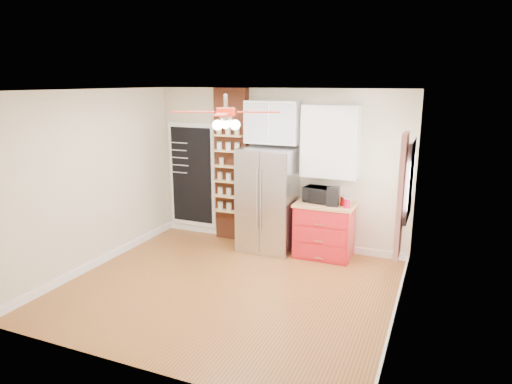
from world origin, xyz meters
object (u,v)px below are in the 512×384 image
at_px(fridge, 268,200).
at_px(red_cabinet, 324,230).
at_px(coffee_maker, 333,196).
at_px(canister_left, 347,203).
at_px(toaster_oven, 319,195).
at_px(pantry_jar_oats, 222,162).
at_px(ceiling_fan, 226,112).

distance_m(fridge, red_cabinet, 1.06).
distance_m(coffee_maker, canister_left, 0.24).
height_order(fridge, toaster_oven, fridge).
xyz_separation_m(red_cabinet, coffee_maker, (0.15, -0.09, 0.60)).
height_order(coffee_maker, canister_left, coffee_maker).
relative_size(toaster_oven, pantry_jar_oats, 3.68).
height_order(red_cabinet, toaster_oven, toaster_oven).
xyz_separation_m(toaster_oven, coffee_maker, (0.27, -0.12, 0.02)).
height_order(ceiling_fan, pantry_jar_oats, ceiling_fan).
relative_size(coffee_maker, canister_left, 2.12).
distance_m(toaster_oven, coffee_maker, 0.29).
relative_size(coffee_maker, pantry_jar_oats, 2.43).
distance_m(fridge, pantry_jar_oats, 1.09).
height_order(toaster_oven, canister_left, toaster_oven).
distance_m(red_cabinet, coffee_maker, 0.62).
bearing_deg(red_cabinet, pantry_jar_oats, 177.29).
relative_size(fridge, coffee_maker, 5.80).
distance_m(toaster_oven, pantry_jar_oats, 1.82).
bearing_deg(red_cabinet, fridge, -177.05).
relative_size(red_cabinet, coffee_maker, 3.12).
distance_m(toaster_oven, canister_left, 0.52).
height_order(fridge, pantry_jar_oats, fridge).
distance_m(canister_left, pantry_jar_oats, 2.33).
relative_size(fridge, red_cabinet, 1.86).
distance_m(fridge, coffee_maker, 1.13).
xyz_separation_m(canister_left, pantry_jar_oats, (-2.27, 0.21, 0.46)).
relative_size(canister_left, pantry_jar_oats, 1.15).
bearing_deg(fridge, toaster_oven, 5.51).
bearing_deg(coffee_maker, fridge, 173.36).
xyz_separation_m(fridge, red_cabinet, (0.97, 0.05, -0.42)).
distance_m(fridge, ceiling_fan, 2.25).
height_order(ceiling_fan, canister_left, ceiling_fan).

